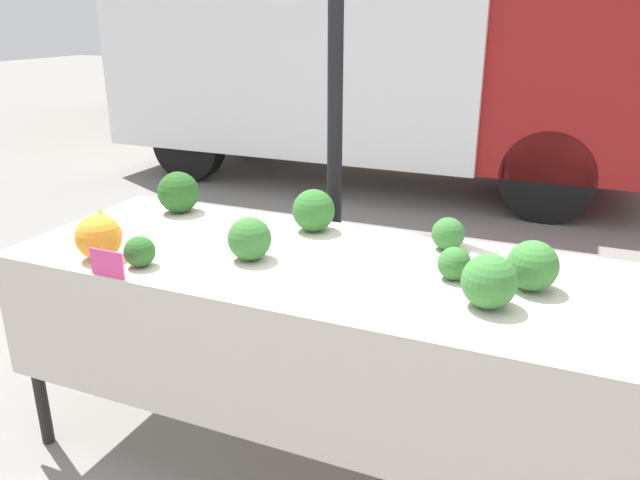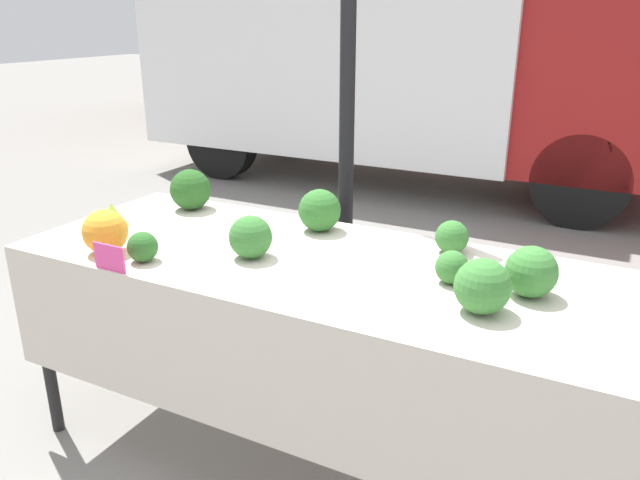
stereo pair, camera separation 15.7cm
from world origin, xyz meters
name	(u,v)px [view 2 (the right image)]	position (x,y,z in m)	size (l,w,h in m)	color
ground_plane	(320,455)	(0.00, 0.00, 0.00)	(40.00, 40.00, 0.00)	gray
tent_pole	(347,90)	(-0.23, 0.70, 1.40)	(0.07, 0.07, 2.80)	black
parked_truck	(390,48)	(-1.46, 4.37, 1.38)	(5.47, 1.84, 2.59)	white
market_table	(311,292)	(0.00, -0.07, 0.77)	(2.32, 0.87, 0.87)	beige
orange_cauliflower	(105,232)	(-0.75, -0.30, 0.95)	(0.17, 0.17, 0.17)	orange
romanesco_head	(112,215)	(-0.96, -0.06, 0.92)	(0.13, 0.13, 0.10)	#93B238
broccoli_head_0	(452,267)	(0.48, 0.02, 0.92)	(0.11, 0.11, 0.11)	#336B2D
broccoli_head_1	(531,272)	(0.73, 0.04, 0.95)	(0.17, 0.17, 0.17)	#387533
broccoli_head_2	(251,237)	(-0.24, -0.09, 0.95)	(0.16, 0.16, 0.16)	#336B2D
broccoli_head_3	(320,210)	(-0.16, 0.30, 0.96)	(0.18, 0.18, 0.18)	#2D6628
broccoli_head_4	(143,247)	(-0.57, -0.30, 0.92)	(0.11, 0.11, 0.11)	#285B23
broccoli_head_5	(190,190)	(-0.82, 0.29, 0.96)	(0.19, 0.19, 0.19)	#23511E
broccoli_head_6	(452,237)	(0.40, 0.30, 0.93)	(0.13, 0.13, 0.13)	#336B2D
broccoli_head_7	(482,286)	(0.62, -0.15, 0.95)	(0.17, 0.17, 0.17)	#387533
price_sign	(109,258)	(-0.61, -0.42, 0.92)	(0.14, 0.01, 0.10)	#EF4793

